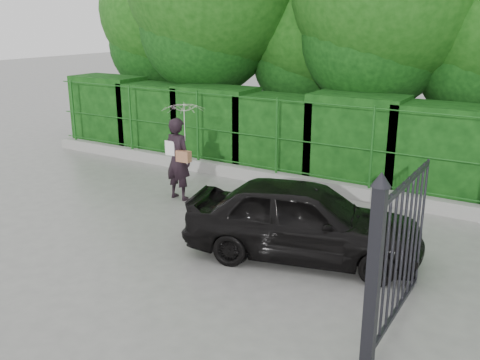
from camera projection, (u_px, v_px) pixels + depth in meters
The scene contains 7 objects.
ground at pixel (137, 246), 9.46m from camera, with size 80.00×80.00×0.00m, color gray.
kerb at pixel (261, 176), 13.08m from camera, with size 14.00×0.25×0.30m, color #9E9E99.
fence at pixel (270, 135), 12.67m from camera, with size 14.13×0.06×1.80m.
hedge at pixel (283, 133), 13.60m from camera, with size 14.20×1.20×2.25m.
gate at pixel (387, 259), 6.22m from camera, with size 0.22×2.33×2.36m.
woman at pixel (181, 138), 11.52m from camera, with size 0.96×0.94×2.16m.
car at pixel (303, 219), 8.86m from camera, with size 1.57×3.90×1.33m, color black.
Camera 1 is at (6.11, -6.46, 3.88)m, focal length 40.00 mm.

